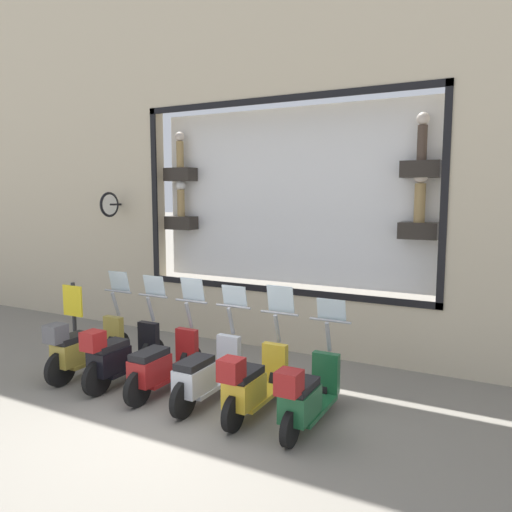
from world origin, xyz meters
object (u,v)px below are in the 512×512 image
scooter_yellow_1 (252,383)px  shop_sign_post (74,320)px  scooter_silver_2 (206,374)px  scooter_black_4 (120,355)px  scooter_green_0 (306,395)px  scooter_red_3 (162,365)px  scooter_olive_5 (83,348)px

scooter_yellow_1 → shop_sign_post: scooter_yellow_1 is taller
scooter_silver_2 → scooter_black_4: bearing=92.0°
scooter_green_0 → shop_sign_post: scooter_green_0 is taller
scooter_silver_2 → scooter_yellow_1: bearing=-94.6°
scooter_yellow_1 → scooter_black_4: size_ratio=0.99×
scooter_red_3 → shop_sign_post: bearing=79.6°
scooter_green_0 → scooter_black_4: 3.16m
scooter_yellow_1 → shop_sign_post: 3.93m
shop_sign_post → scooter_yellow_1: bearing=-97.2°
scooter_red_3 → scooter_black_4: bearing=94.1°
scooter_silver_2 → shop_sign_post: (0.42, 3.10, 0.32)m
scooter_black_4 → shop_sign_post: size_ratio=1.26×
scooter_olive_5 → scooter_red_3: bearing=-88.0°
scooter_green_0 → scooter_black_4: bearing=89.7°
scooter_yellow_1 → scooter_silver_2: bearing=85.4°
scooter_green_0 → scooter_black_4: (0.02, 3.16, 0.03)m
scooter_black_4 → scooter_green_0: bearing=-90.3°
scooter_yellow_1 → scooter_red_3: bearing=87.6°
scooter_red_3 → shop_sign_post: scooter_red_3 is taller
scooter_green_0 → scooter_red_3: scooter_red_3 is taller
scooter_olive_5 → scooter_yellow_1: bearing=-90.2°
scooter_red_3 → shop_sign_post: 2.37m
scooter_yellow_1 → scooter_olive_5: (0.01, 3.16, 0.02)m
scooter_green_0 → scooter_black_4: scooter_black_4 is taller
scooter_silver_2 → scooter_black_4: size_ratio=1.00×
scooter_black_4 → scooter_silver_2: bearing=-88.0°
scooter_green_0 → shop_sign_post: size_ratio=1.25×
shop_sign_post → scooter_silver_2: bearing=-97.8°
scooter_yellow_1 → shop_sign_post: (0.49, 3.88, 0.29)m
scooter_silver_2 → scooter_olive_5: 2.37m
scooter_green_0 → scooter_yellow_1: 0.79m
scooter_green_0 → scooter_red_3: size_ratio=0.99×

